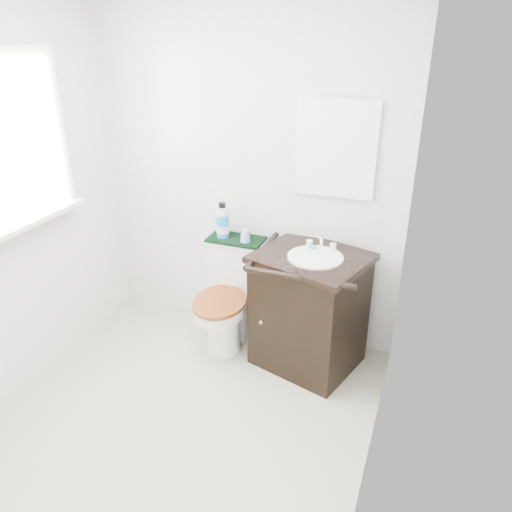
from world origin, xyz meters
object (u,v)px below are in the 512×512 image
Objects in this scene: trash_bin at (254,316)px; mouthwash_bottle at (223,222)px; cup at (245,236)px; vanity at (309,308)px; toilet at (231,300)px.

trash_bin is 1.12× the size of mouthwash_bottle.
cup reaches higher than trash_bin.
trash_bin is 0.68m from cup.
vanity reaches higher than trash_bin.
trash_bin is 3.23× the size of cup.
mouthwash_bottle reaches higher than trash_bin.
mouthwash_bottle is (-0.70, 0.18, 0.46)m from vanity.
trash_bin is at bearing 4.87° from mouthwash_bottle.
vanity is 0.67m from cup.
cup is at bearing -6.95° from mouthwash_bottle.
cup is (0.08, 0.09, 0.48)m from toilet.
mouthwash_bottle is at bearing 173.05° from cup.
mouthwash_bottle is (-0.23, -0.02, 0.75)m from trash_bin.
toilet is 8.50× the size of cup.
toilet is at bearing -133.91° from cup.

